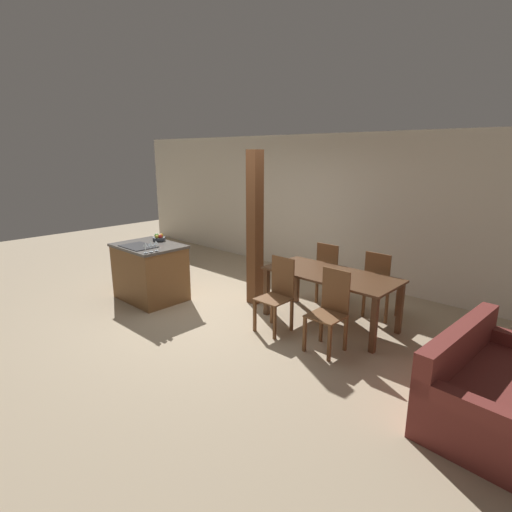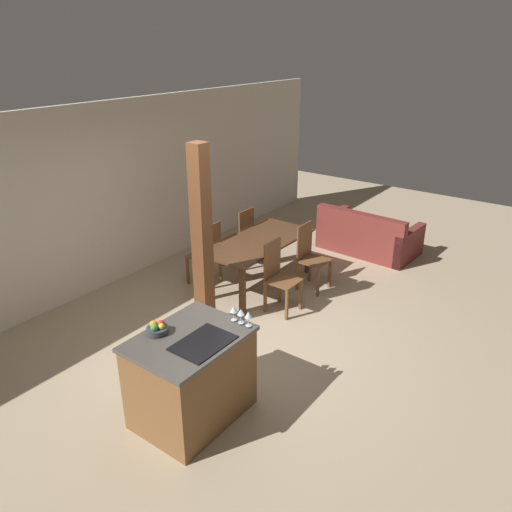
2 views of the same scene
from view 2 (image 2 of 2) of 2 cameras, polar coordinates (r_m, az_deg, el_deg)
ground_plane at (r=6.26m, az=-1.81°, el=-10.22°), size 16.00×16.00×0.00m
wall_back at (r=7.53m, az=-18.58°, el=5.89°), size 11.20×0.08×2.70m
kitchen_island at (r=5.04m, az=-7.40°, el=-13.52°), size 1.11×0.84×0.93m
fruit_bowl at (r=4.86m, az=-11.22°, el=-8.08°), size 0.21×0.21×0.11m
wine_glass_near at (r=4.82m, az=-0.87°, el=-6.78°), size 0.08×0.08×0.16m
wine_glass_middle at (r=4.87m, az=-1.73°, el=-6.46°), size 0.08×0.08×0.16m
wine_glass_far at (r=4.92m, az=-2.57°, el=-6.14°), size 0.08×0.08×0.16m
dining_table at (r=7.41m, az=0.26°, el=1.09°), size 1.85×0.86×0.75m
dining_chair_near_left at (r=6.82m, az=2.60°, el=-2.22°), size 0.40×0.40×1.00m
dining_chair_near_right at (r=7.46m, az=6.18°, el=0.03°), size 0.40×0.40×1.00m
dining_chair_far_left at (r=7.54m, az=-5.59°, el=0.34°), size 0.40×0.40×1.00m
dining_chair_far_right at (r=8.13m, az=-1.70°, el=2.20°), size 0.40×0.40×1.00m
couch at (r=9.04m, az=12.68°, el=2.17°), size 1.02×1.69×0.80m
timber_post at (r=6.18m, az=-6.19°, el=1.79°), size 0.19×0.19×2.41m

